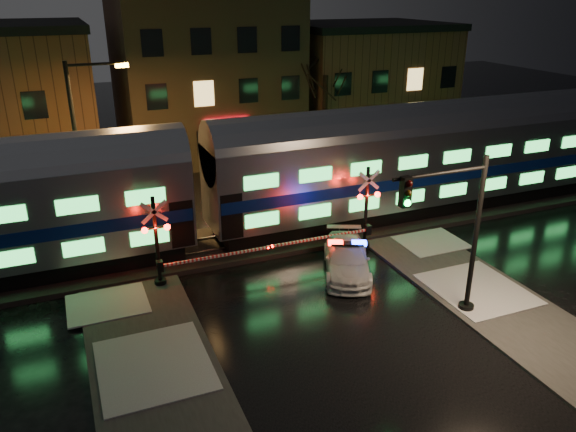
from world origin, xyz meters
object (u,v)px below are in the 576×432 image
object	(u,v)px
traffic_light	(455,237)
streetlight	(83,139)
police_car	(347,259)
crossing_signal_left	(167,250)
crossing_signal_right	(360,218)

from	to	relation	value
traffic_light	streetlight	distance (m)	17.45
police_car	traffic_light	xyz separation A→B (m)	(1.78, -4.56, 2.60)
police_car	traffic_light	size ratio (longest dim) A/B	0.81
crossing_signal_left	streetlight	size ratio (longest dim) A/B	0.66
crossing_signal_left	streetlight	distance (m)	7.82
traffic_light	crossing_signal_left	bearing A→B (deg)	134.74
police_car	crossing_signal_right	xyz separation A→B (m)	(1.60, 1.80, 0.98)
police_car	streetlight	distance (m)	13.55
crossing_signal_left	streetlight	xyz separation A→B (m)	(-2.39, 6.70, 3.26)
crossing_signal_right	traffic_light	size ratio (longest dim) A/B	0.92
crossing_signal_right	traffic_light	bearing A→B (deg)	-88.37
traffic_light	streetlight	xyz separation A→B (m)	(-11.46, 13.06, 1.61)
police_car	traffic_light	distance (m)	5.54
police_car	crossing_signal_right	distance (m)	2.60
police_car	streetlight	world-z (taller)	streetlight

